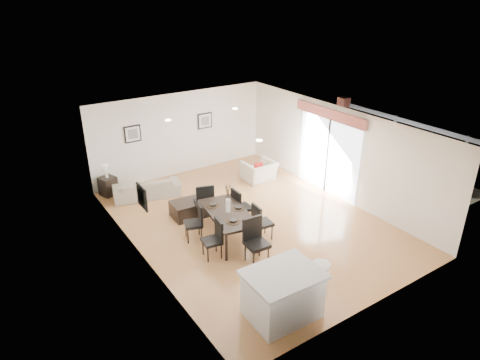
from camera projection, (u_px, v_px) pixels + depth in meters
ground at (251, 222)px, 11.39m from camera, size 8.00×8.00×0.00m
wall_back at (181, 134)px, 13.86m from camera, size 6.00×0.04×2.70m
wall_front at (376, 249)px, 7.80m from camera, size 6.00×0.04×2.70m
wall_left at (138, 206)px, 9.32m from camera, size 0.04×8.00×2.70m
wall_right at (336, 152)px, 12.34m from camera, size 0.04×8.00×2.70m
ceiling at (252, 124)px, 10.27m from camera, size 6.00×8.00×0.02m
sofa at (147, 188)px, 12.63m from camera, size 2.07×1.22×0.57m
armchair at (259, 171)px, 13.70m from camera, size 0.98×0.85×0.63m
courtyard_plant_a at (406, 172)px, 13.52m from camera, size 0.80×0.76×0.71m
courtyard_plant_b at (372, 158)px, 14.67m from camera, size 0.41×0.41×0.69m
dining_table at (228, 215)px, 10.35m from camera, size 1.20×1.94×0.75m
dining_chair_wnear at (215, 237)px, 9.74m from camera, size 0.48×0.48×0.93m
dining_chair_wfar at (196, 220)px, 10.41m from camera, size 0.54×0.54×0.95m
dining_chair_enear at (260, 220)px, 10.40m from camera, size 0.46×0.46×0.95m
dining_chair_efar at (240, 205)px, 11.07m from camera, size 0.46×0.46×1.00m
dining_chair_head at (255, 238)px, 9.54m from camera, size 0.52×0.52×1.07m
dining_chair_foot at (205, 200)px, 11.22m from camera, size 0.59×0.59×1.06m
vase at (228, 200)px, 10.18m from camera, size 0.78×1.28×0.72m
coffee_table at (192, 208)px, 11.62m from camera, size 1.14×0.72×0.44m
side_table at (108, 186)px, 12.75m from camera, size 0.54×0.54×0.57m
table_lamp at (106, 169)px, 12.52m from camera, size 0.21×0.21×0.40m
cushion at (259, 167)px, 13.51m from camera, size 0.29×0.14×0.28m
kitchen_island at (283, 294)px, 7.97m from camera, size 1.42×1.11×0.97m
bar_stool at (321, 268)px, 8.37m from camera, size 0.36×0.36×0.80m
framed_print_back_left at (133, 134)px, 12.91m from camera, size 0.52×0.04×0.52m
framed_print_back_right at (205, 121)px, 14.17m from camera, size 0.52×0.04×0.52m
framed_print_left_wall at (142, 197)px, 9.06m from camera, size 0.04×0.52×0.52m
sliding_door at (329, 139)px, 12.42m from camera, size 0.12×2.70×2.57m
courtyard at (383, 138)px, 14.77m from camera, size 6.00×6.00×2.00m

